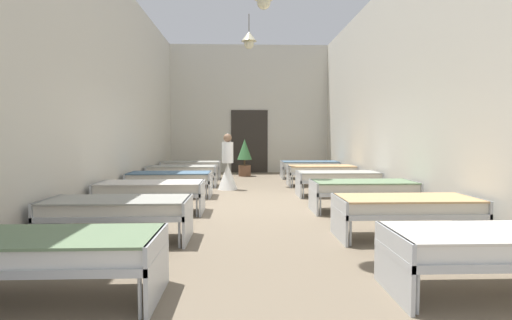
{
  "coord_description": "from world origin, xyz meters",
  "views": [
    {
      "loc": [
        -0.3,
        -8.06,
        1.41
      ],
      "look_at": [
        0.0,
        0.08,
        0.91
      ],
      "focal_mm": 27.33,
      "sensor_mm": 36.0,
      "label": 1
    }
  ],
  "objects_px": {
    "bed_left_row_1": "(118,209)",
    "bed_right_row_5": "(310,165)",
    "bed_right_row_1": "(406,207)",
    "bed_left_row_2": "(151,189)",
    "bed_left_row_0": "(47,250)",
    "bed_left_row_5": "(191,166)",
    "bed_right_row_2": "(363,188)",
    "bed_right_row_0": "(497,246)",
    "bed_right_row_4": "(321,170)",
    "bed_left_row_4": "(183,171)",
    "potted_plant": "(245,155)",
    "nurse_near_aisle": "(228,169)",
    "bed_left_row_3": "(170,178)",
    "bed_right_row_3": "(338,177)"
  },
  "relations": [
    {
      "from": "bed_left_row_1",
      "to": "bed_right_row_5",
      "type": "xyz_separation_m",
      "value": [
        3.91,
        7.6,
        0.0
      ]
    },
    {
      "from": "nurse_near_aisle",
      "to": "bed_left_row_1",
      "type": "bearing_deg",
      "value": 142.6
    },
    {
      "from": "bed_right_row_0",
      "to": "potted_plant",
      "type": "distance_m",
      "value": 10.55
    },
    {
      "from": "bed_left_row_2",
      "to": "bed_left_row_4",
      "type": "distance_m",
      "value": 3.8
    },
    {
      "from": "bed_right_row_3",
      "to": "bed_left_row_1",
      "type": "bearing_deg",
      "value": -135.85
    },
    {
      "from": "bed_left_row_2",
      "to": "potted_plant",
      "type": "height_order",
      "value": "potted_plant"
    },
    {
      "from": "bed_left_row_5",
      "to": "bed_right_row_3",
      "type": "bearing_deg",
      "value": -44.15
    },
    {
      "from": "bed_left_row_1",
      "to": "potted_plant",
      "type": "distance_m",
      "value": 8.61
    },
    {
      "from": "potted_plant",
      "to": "bed_left_row_3",
      "type": "bearing_deg",
      "value": -110.83
    },
    {
      "from": "bed_right_row_2",
      "to": "bed_left_row_4",
      "type": "relative_size",
      "value": 1.0
    },
    {
      "from": "bed_left_row_1",
      "to": "bed_right_row_4",
      "type": "bearing_deg",
      "value": 55.52
    },
    {
      "from": "bed_left_row_0",
      "to": "bed_left_row_2",
      "type": "bearing_deg",
      "value": 90.0
    },
    {
      "from": "bed_right_row_1",
      "to": "potted_plant",
      "type": "bearing_deg",
      "value": 104.35
    },
    {
      "from": "bed_right_row_3",
      "to": "bed_right_row_5",
      "type": "distance_m",
      "value": 3.8
    },
    {
      "from": "bed_left_row_5",
      "to": "bed_right_row_2",
      "type": "bearing_deg",
      "value": -55.52
    },
    {
      "from": "bed_left_row_2",
      "to": "nurse_near_aisle",
      "type": "height_order",
      "value": "nurse_near_aisle"
    },
    {
      "from": "bed_left_row_5",
      "to": "bed_right_row_5",
      "type": "height_order",
      "value": "same"
    },
    {
      "from": "bed_left_row_2",
      "to": "bed_right_row_2",
      "type": "xyz_separation_m",
      "value": [
        3.91,
        0.0,
        0.0
      ]
    },
    {
      "from": "bed_left_row_4",
      "to": "bed_right_row_5",
      "type": "relative_size",
      "value": 1.0
    },
    {
      "from": "bed_left_row_0",
      "to": "bed_left_row_1",
      "type": "height_order",
      "value": "same"
    },
    {
      "from": "bed_right_row_1",
      "to": "bed_left_row_4",
      "type": "bearing_deg",
      "value": 124.48
    },
    {
      "from": "bed_right_row_3",
      "to": "bed_right_row_2",
      "type": "bearing_deg",
      "value": -90.0
    },
    {
      "from": "bed_right_row_5",
      "to": "bed_left_row_4",
      "type": "bearing_deg",
      "value": -154.11
    },
    {
      "from": "bed_right_row_0",
      "to": "bed_right_row_4",
      "type": "bearing_deg",
      "value": 90.0
    },
    {
      "from": "bed_left_row_1",
      "to": "bed_right_row_5",
      "type": "relative_size",
      "value": 1.0
    },
    {
      "from": "nurse_near_aisle",
      "to": "bed_left_row_3",
      "type": "bearing_deg",
      "value": 110.46
    },
    {
      "from": "bed_right_row_1",
      "to": "bed_right_row_3",
      "type": "height_order",
      "value": "same"
    },
    {
      "from": "bed_left_row_1",
      "to": "bed_left_row_3",
      "type": "xyz_separation_m",
      "value": [
        0.0,
        3.8,
        0.0
      ]
    },
    {
      "from": "bed_left_row_0",
      "to": "bed_left_row_5",
      "type": "height_order",
      "value": "same"
    },
    {
      "from": "bed_right_row_4",
      "to": "bed_right_row_3",
      "type": "bearing_deg",
      "value": -90.0
    },
    {
      "from": "bed_right_row_4",
      "to": "bed_left_row_5",
      "type": "distance_m",
      "value": 4.35
    },
    {
      "from": "bed_right_row_1",
      "to": "bed_left_row_3",
      "type": "bearing_deg",
      "value": 135.85
    },
    {
      "from": "bed_right_row_1",
      "to": "bed_left_row_2",
      "type": "bearing_deg",
      "value": 154.11
    },
    {
      "from": "bed_left_row_4",
      "to": "bed_right_row_0",
      "type": "bearing_deg",
      "value": -62.75
    },
    {
      "from": "bed_right_row_0",
      "to": "bed_left_row_4",
      "type": "xyz_separation_m",
      "value": [
        -3.91,
        7.6,
        0.0
      ]
    },
    {
      "from": "bed_right_row_1",
      "to": "bed_right_row_4",
      "type": "distance_m",
      "value": 5.7
    },
    {
      "from": "bed_right_row_2",
      "to": "bed_left_row_3",
      "type": "xyz_separation_m",
      "value": [
        -3.91,
        1.9,
        0.0
      ]
    },
    {
      "from": "bed_left_row_3",
      "to": "bed_right_row_3",
      "type": "relative_size",
      "value": 1.0
    },
    {
      "from": "bed_left_row_1",
      "to": "bed_left_row_3",
      "type": "distance_m",
      "value": 3.8
    },
    {
      "from": "bed_left_row_0",
      "to": "bed_right_row_4",
      "type": "bearing_deg",
      "value": 62.75
    },
    {
      "from": "bed_left_row_5",
      "to": "bed_right_row_5",
      "type": "distance_m",
      "value": 3.91
    },
    {
      "from": "bed_right_row_1",
      "to": "bed_left_row_2",
      "type": "xyz_separation_m",
      "value": [
        -3.91,
        1.9,
        0.0
      ]
    },
    {
      "from": "nurse_near_aisle",
      "to": "bed_left_row_4",
      "type": "bearing_deg",
      "value": 39.15
    },
    {
      "from": "bed_right_row_4",
      "to": "potted_plant",
      "type": "relative_size",
      "value": 1.46
    },
    {
      "from": "bed_right_row_5",
      "to": "bed_left_row_3",
      "type": "bearing_deg",
      "value": -135.85
    },
    {
      "from": "bed_left_row_0",
      "to": "bed_right_row_4",
      "type": "distance_m",
      "value": 8.55
    },
    {
      "from": "bed_right_row_3",
      "to": "bed_right_row_5",
      "type": "xyz_separation_m",
      "value": [
        0.0,
        3.8,
        0.0
      ]
    },
    {
      "from": "bed_right_row_1",
      "to": "potted_plant",
      "type": "relative_size",
      "value": 1.46
    },
    {
      "from": "bed_left_row_0",
      "to": "bed_right_row_1",
      "type": "bearing_deg",
      "value": 25.89
    },
    {
      "from": "bed_left_row_3",
      "to": "bed_left_row_5",
      "type": "distance_m",
      "value": 3.8
    }
  ]
}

